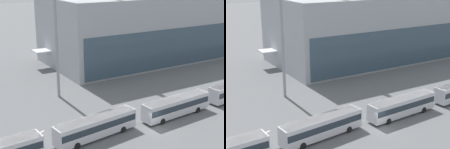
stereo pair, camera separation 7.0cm
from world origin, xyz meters
TOP-DOWN VIEW (x-y plane):
  - ground_plane at (0.00, 0.00)m, footprint 440.00×440.00m
  - airliner_at_gate_far at (13.48, 43.05)m, footprint 36.13×37.15m
  - shuttle_bus_1 at (-9.19, 2.51)m, footprint 13.37×3.99m
  - shuttle_bus_2 at (5.97, 2.37)m, footprint 13.29×3.31m
  - floodlight_mast at (-7.17, 21.11)m, footprint 2.76×2.76m
  - lane_stripe_0 at (-18.79, 7.18)m, footprint 7.65×3.07m
  - lane_stripe_2 at (-3.44, 7.32)m, footprint 6.08×2.25m

SIDE VIEW (x-z plane):
  - ground_plane at x=0.00m, z-range 0.00..0.00m
  - lane_stripe_0 at x=-18.79m, z-range 0.00..0.01m
  - lane_stripe_2 at x=-3.44m, z-range 0.00..0.01m
  - shuttle_bus_1 at x=-9.19m, z-range 0.28..3.48m
  - shuttle_bus_2 at x=5.97m, z-range 0.28..3.48m
  - airliner_at_gate_far at x=13.48m, z-range -1.88..12.21m
  - floodlight_mast at x=-7.17m, z-range 4.94..29.19m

